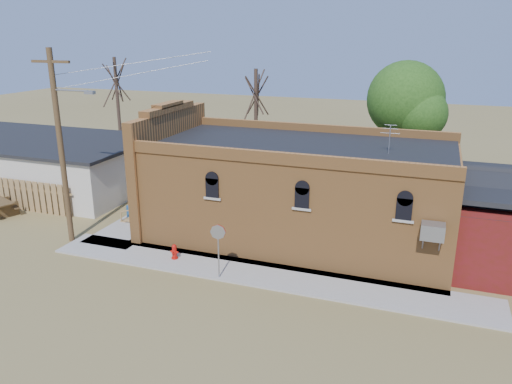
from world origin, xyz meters
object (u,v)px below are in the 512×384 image
(brick_bar, at_px, (293,190))
(trash_barrel, at_px, (131,212))
(stop_sign, at_px, (218,237))
(fire_hydrant, at_px, (174,252))
(utility_pole, at_px, (61,144))

(brick_bar, xyz_separation_m, trash_barrel, (-8.72, -0.90, -1.91))
(stop_sign, bearing_deg, brick_bar, 85.33)
(stop_sign, bearing_deg, fire_hydrant, 170.55)
(brick_bar, relative_size, fire_hydrant, 24.38)
(stop_sign, xyz_separation_m, trash_barrel, (-7.19, 4.60, -1.41))
(stop_sign, relative_size, trash_barrel, 3.23)
(brick_bar, bearing_deg, trash_barrel, -174.12)
(fire_hydrant, bearing_deg, trash_barrel, 135.71)
(brick_bar, relative_size, utility_pole, 1.82)
(stop_sign, bearing_deg, utility_pole, -177.45)
(fire_hydrant, height_order, trash_barrel, trash_barrel)
(brick_bar, xyz_separation_m, fire_hydrant, (-4.09, -4.55, -1.93))
(brick_bar, distance_m, utility_pole, 10.96)
(utility_pole, distance_m, fire_hydrant, 7.18)
(trash_barrel, bearing_deg, stop_sign, -32.58)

